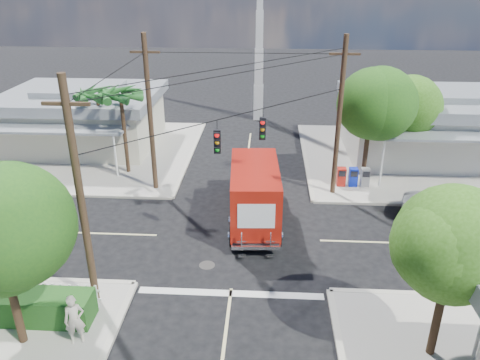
{
  "coord_description": "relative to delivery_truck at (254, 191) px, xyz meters",
  "views": [
    {
      "loc": [
        1.31,
        -19.59,
        11.95
      ],
      "look_at": [
        0.0,
        2.0,
        2.2
      ],
      "focal_mm": 35.0,
      "sensor_mm": 36.0,
      "label": 1
    }
  ],
  "objects": [
    {
      "name": "tree_se",
      "position": [
        6.27,
        -9.15,
        2.4
      ],
      "size": [
        3.67,
        3.54,
        5.62
      ],
      "color": "#422D1C",
      "rests_on": "sidewalk_se"
    },
    {
      "name": "hedge_sw",
      "position": [
        -8.74,
        -8.31,
        -0.95
      ],
      "size": [
        6.2,
        1.2,
        1.1
      ],
      "primitive_type": "cube",
      "color": "#1C4D1A",
      "rests_on": "sidewalk_sw"
    },
    {
      "name": "sidewalk_nw",
      "position": [
        -11.61,
        8.97,
        -1.57
      ],
      "size": [
        14.12,
        14.12,
        0.14
      ],
      "color": "#ABA59A",
      "rests_on": "ground"
    },
    {
      "name": "building_nw",
      "position": [
        -12.74,
        10.55,
        0.58
      ],
      "size": [
        10.8,
        10.2,
        4.3
      ],
      "color": "beige",
      "rests_on": "sidewalk_nw"
    },
    {
      "name": "palm_nw_front",
      "position": [
        -8.24,
        5.59,
        3.4
      ],
      "size": [
        3.01,
        3.08,
        5.59
      ],
      "color": "#422D1C",
      "rests_on": "sidewalk_nw"
    },
    {
      "name": "ground",
      "position": [
        -0.74,
        -1.91,
        -1.64
      ],
      "size": [
        120.0,
        120.0,
        0.0
      ],
      "primitive_type": "plane",
      "color": "black",
      "rests_on": "ground"
    },
    {
      "name": "parked_car",
      "position": [
        10.27,
        0.19,
        -0.92
      ],
      "size": [
        5.7,
        3.81,
        1.45
      ],
      "primitive_type": "imported",
      "rotation": [
        0.0,
        0.0,
        1.28
      ],
      "color": "silver",
      "rests_on": "ground"
    },
    {
      "name": "tree_ne_front",
      "position": [
        6.47,
        4.85,
        3.12
      ],
      "size": [
        4.21,
        4.14,
        6.66
      ],
      "color": "#422D1C",
      "rests_on": "sidewalk_ne"
    },
    {
      "name": "sidewalk_ne",
      "position": [
        10.14,
        8.97,
        -1.57
      ],
      "size": [
        14.12,
        14.12,
        0.14
      ],
      "color": "#ABA59A",
      "rests_on": "ground"
    },
    {
      "name": "road_markings",
      "position": [
        -0.74,
        -3.38,
        -1.64
      ],
      "size": [
        32.0,
        32.0,
        0.01
      ],
      "color": "beige",
      "rests_on": "ground"
    },
    {
      "name": "utility_poles",
      "position": [
        -2.32,
        -0.3,
        3.03
      ],
      "size": [
        12.0,
        10.68,
        9.0
      ],
      "color": "#473321",
      "rests_on": "ground"
    },
    {
      "name": "picket_fence",
      "position": [
        -8.54,
        -7.51,
        -0.96
      ],
      "size": [
        5.94,
        0.06,
        1.0
      ],
      "color": "silver",
      "rests_on": "sidewalk_sw"
    },
    {
      "name": "vending_boxes",
      "position": [
        5.76,
        4.29,
        -0.95
      ],
      "size": [
        1.9,
        0.5,
        1.1
      ],
      "color": "#A91C13",
      "rests_on": "sidewalk_ne"
    },
    {
      "name": "tree_ne_back",
      "position": [
        9.07,
        7.05,
        2.54
      ],
      "size": [
        3.77,
        3.66,
        5.82
      ],
      "color": "#422D1C",
      "rests_on": "sidewalk_ne"
    },
    {
      "name": "pedestrian",
      "position": [
        -5.81,
        -9.33,
        -0.57
      ],
      "size": [
        0.8,
        0.66,
        1.87
      ],
      "primitive_type": "imported",
      "rotation": [
        0.0,
        0.0,
        0.36
      ],
      "color": "beige",
      "rests_on": "sidewalk_sw"
    },
    {
      "name": "building_ne",
      "position": [
        11.76,
        10.06,
        0.68
      ],
      "size": [
        11.8,
        10.2,
        4.5
      ],
      "color": "beige",
      "rests_on": "sidewalk_ne"
    },
    {
      "name": "palm_nw_back",
      "position": [
        -10.24,
        7.09,
        3.03
      ],
      "size": [
        3.01,
        3.08,
        5.19
      ],
      "color": "#422D1C",
      "rests_on": "sidewalk_nw"
    },
    {
      "name": "radio_tower",
      "position": [
        -0.24,
        18.09,
        4.0
      ],
      "size": [
        0.8,
        0.8,
        17.0
      ],
      "color": "silver",
      "rests_on": "ground"
    },
    {
      "name": "delivery_truck",
      "position": [
        0.0,
        0.0,
        0.0
      ],
      "size": [
        2.78,
        7.6,
        3.23
      ],
      "color": "black",
      "rests_on": "ground"
    }
  ]
}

